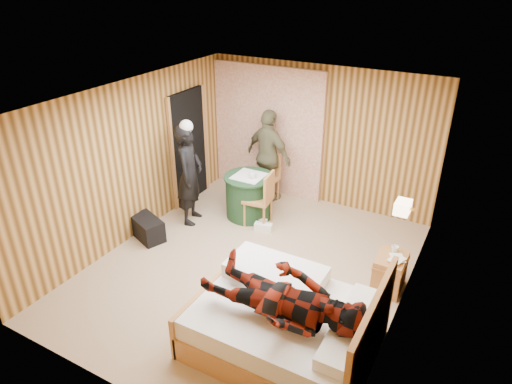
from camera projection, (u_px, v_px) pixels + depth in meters
The scene contains 23 objects.
floor at pixel (250, 268), 6.68m from camera, with size 4.20×5.00×0.01m, color tan.
ceiling at pixel (249, 100), 5.55m from camera, with size 4.20×5.00×0.01m, color white.
wall_back at pixel (319, 136), 8.07m from camera, with size 4.20×0.02×2.50m, color tan.
wall_left at pixel (131, 162), 7.02m from camera, with size 0.02×5.00×2.50m, color tan.
wall_right at pixel (409, 231), 5.21m from camera, with size 0.02×5.00×2.50m, color tan.
curtain at pixel (267, 131), 8.47m from camera, with size 2.20×0.08×2.40m, color beige.
doorway at pixel (189, 147), 8.20m from camera, with size 0.06×0.90×2.05m, color black.
wall_lamp at pixel (403, 207), 5.61m from camera, with size 0.26×0.24×0.16m.
bed at pixel (288, 324), 5.19m from camera, with size 2.02×1.59×1.09m.
nightstand at pixel (390, 272), 6.14m from camera, with size 0.39×0.53×0.51m.
round_table at pixel (249, 196), 7.90m from camera, with size 0.86×0.86×0.77m.
chair_far at pixel (268, 173), 8.36m from camera, with size 0.44×0.44×0.93m.
chair_near at pixel (263, 195), 7.54m from camera, with size 0.48×0.48×0.95m.
duffel_bag at pixel (147, 228), 7.33m from camera, with size 0.62×0.33×0.35m, color black.
sneaker_left at pixel (259, 221), 7.77m from camera, with size 0.27×0.11×0.12m, color white.
sneaker_right at pixel (263, 227), 7.57m from camera, with size 0.30×0.12×0.13m, color white.
woman_standing at pixel (190, 175), 7.53m from camera, with size 0.63×0.41×1.72m, color black.
man_at_table at pixel (269, 156), 8.25m from camera, with size 1.01×0.42×1.72m, color #676445.
man_on_bed at pixel (283, 289), 4.70m from camera, with size 1.77×0.67×0.86m, color maroon.
book_lower at pixel (391, 258), 5.99m from camera, with size 0.17×0.22×0.02m, color white.
book_upper at pixel (391, 257), 5.98m from camera, with size 0.16×0.22×0.02m, color white.
cup_nightstand at pixel (395, 249), 6.11m from camera, with size 0.10×0.10×0.09m, color white.
cup_table at pixel (253, 175), 7.62m from camera, with size 0.12×0.12×0.10m, color white.
Camera 1 is at (2.72, -4.74, 3.99)m, focal length 32.00 mm.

